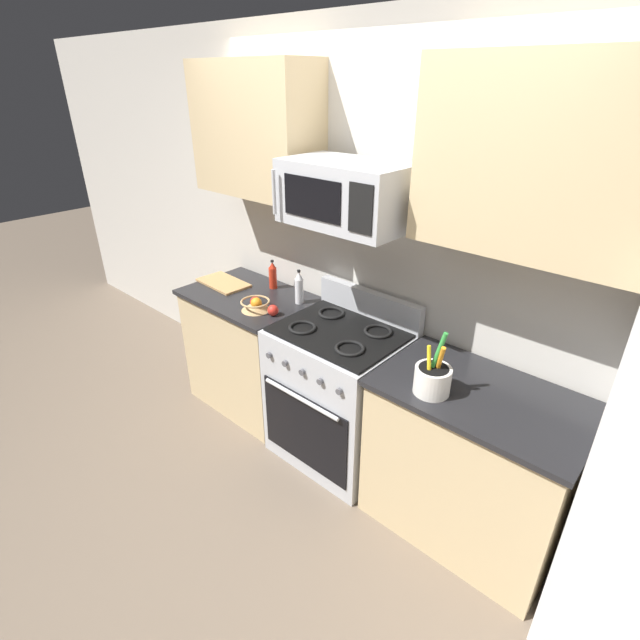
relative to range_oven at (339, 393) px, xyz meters
The scene contains 14 objects.
ground_plane 0.78m from the range_oven, 90.00° to the right, with size 16.00×16.00×0.00m, color #6B5B4C.
wall_back 0.91m from the range_oven, 90.00° to the left, with size 8.00×0.10×2.60m, color beige.
counter_left 0.85m from the range_oven, behind, with size 0.92×0.63×0.91m.
range_oven is the anchor object (origin of this frame).
counter_right 0.90m from the range_oven, ahead, with size 1.02×0.63×0.91m.
microwave 1.26m from the range_oven, 90.09° to the left, with size 0.69×0.44×0.33m.
upper_cabinets_left 1.74m from the range_oven, 169.06° to the left, with size 0.91×0.34×0.79m.
upper_cabinets_right 1.77m from the range_oven, 10.30° to the left, with size 1.01×0.34×0.79m.
utensil_crock 0.89m from the range_oven, 12.87° to the right, with size 0.18×0.18×0.33m.
fruit_basket 0.79m from the range_oven, 167.89° to the right, with size 0.19×0.19×0.09m.
apple_loose 0.68m from the range_oven, 167.12° to the right, with size 0.07×0.07×0.07m, color red.
cutting_board 1.21m from the range_oven, behind, with size 0.40×0.23×0.02m, color tan.
bottle_hot_sauce 0.98m from the range_oven, 166.06° to the left, with size 0.06×0.06×0.21m.
bottle_vinegar 0.74m from the range_oven, 163.56° to the left, with size 0.06×0.06×0.24m.
Camera 1 is at (1.58, -1.31, 2.28)m, focal length 26.72 mm.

